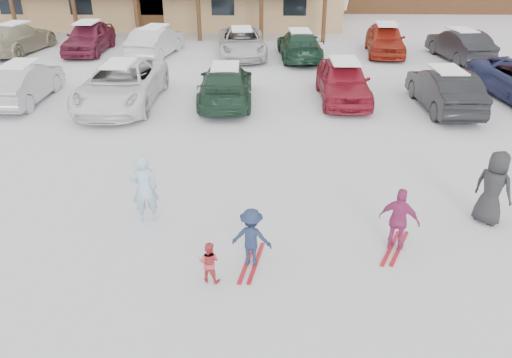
{
  "coord_description": "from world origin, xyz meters",
  "views": [
    {
      "loc": [
        0.6,
        -8.89,
        6.04
      ],
      "look_at": [
        0.3,
        1.0,
        1.0
      ],
      "focal_mm": 35.0,
      "sensor_mm": 36.0,
      "label": 1
    }
  ],
  "objects_px": {
    "adult_skier": "(144,189)",
    "parked_car_12": "(385,39)",
    "parked_car_1": "(23,83)",
    "parked_car_4": "(343,81)",
    "bystander_dark": "(493,188)",
    "parked_car_3": "(226,85)",
    "parked_car_10": "(242,43)",
    "parked_car_9": "(156,41)",
    "parked_car_11": "(299,45)",
    "parked_car_2": "(122,84)",
    "parked_car_5": "(444,89)",
    "child_navy": "(251,237)",
    "parked_car_8": "(89,37)",
    "child_magenta": "(399,220)",
    "parked_car_13": "(460,45)",
    "toddler_red": "(209,262)"
  },
  "relations": [
    {
      "from": "adult_skier",
      "to": "parked_car_12",
      "type": "bearing_deg",
      "value": -132.43
    },
    {
      "from": "parked_car_1",
      "to": "parked_car_4",
      "type": "height_order",
      "value": "parked_car_4"
    },
    {
      "from": "bystander_dark",
      "to": "parked_car_1",
      "type": "bearing_deg",
      "value": 18.15
    },
    {
      "from": "parked_car_3",
      "to": "parked_car_10",
      "type": "distance_m",
      "value": 7.57
    },
    {
      "from": "adult_skier",
      "to": "parked_car_9",
      "type": "bearing_deg",
      "value": -94.0
    },
    {
      "from": "parked_car_11",
      "to": "parked_car_12",
      "type": "relative_size",
      "value": 1.06
    },
    {
      "from": "parked_car_2",
      "to": "parked_car_3",
      "type": "distance_m",
      "value": 3.86
    },
    {
      "from": "parked_car_1",
      "to": "parked_car_9",
      "type": "distance_m",
      "value": 8.34
    },
    {
      "from": "parked_car_5",
      "to": "bystander_dark",
      "type": "bearing_deg",
      "value": 77.98
    },
    {
      "from": "child_navy",
      "to": "parked_car_12",
      "type": "relative_size",
      "value": 0.27
    },
    {
      "from": "parked_car_8",
      "to": "parked_car_2",
      "type": "bearing_deg",
      "value": -65.06
    },
    {
      "from": "child_navy",
      "to": "parked_car_4",
      "type": "xyz_separation_m",
      "value": [
        3.09,
        10.56,
        0.15
      ]
    },
    {
      "from": "parked_car_10",
      "to": "parked_car_4",
      "type": "bearing_deg",
      "value": -65.06
    },
    {
      "from": "parked_car_11",
      "to": "parked_car_12",
      "type": "height_order",
      "value": "parked_car_12"
    },
    {
      "from": "adult_skier",
      "to": "parked_car_2",
      "type": "height_order",
      "value": "adult_skier"
    },
    {
      "from": "parked_car_4",
      "to": "child_magenta",
      "type": "bearing_deg",
      "value": -91.28
    },
    {
      "from": "parked_car_4",
      "to": "parked_car_5",
      "type": "relative_size",
      "value": 1.01
    },
    {
      "from": "parked_car_10",
      "to": "parked_car_13",
      "type": "distance_m",
      "value": 10.9
    },
    {
      "from": "parked_car_2",
      "to": "parked_car_12",
      "type": "bearing_deg",
      "value": 36.87
    },
    {
      "from": "parked_car_8",
      "to": "parked_car_13",
      "type": "xyz_separation_m",
      "value": [
        19.0,
        -1.07,
        -0.05
      ]
    },
    {
      "from": "parked_car_5",
      "to": "parked_car_9",
      "type": "height_order",
      "value": "parked_car_9"
    },
    {
      "from": "bystander_dark",
      "to": "toddler_red",
      "type": "bearing_deg",
      "value": 69.0
    },
    {
      "from": "child_magenta",
      "to": "parked_car_3",
      "type": "xyz_separation_m",
      "value": [
        -4.34,
        9.54,
        -0.0
      ]
    },
    {
      "from": "toddler_red",
      "to": "parked_car_12",
      "type": "xyz_separation_m",
      "value": [
        7.01,
        18.94,
        0.35
      ]
    },
    {
      "from": "toddler_red",
      "to": "parked_car_4",
      "type": "bearing_deg",
      "value": -95.14
    },
    {
      "from": "parked_car_3",
      "to": "parked_car_9",
      "type": "bearing_deg",
      "value": -62.86
    },
    {
      "from": "toddler_red",
      "to": "parked_car_10",
      "type": "bearing_deg",
      "value": -74.71
    },
    {
      "from": "bystander_dark",
      "to": "parked_car_1",
      "type": "xyz_separation_m",
      "value": [
        -14.35,
        8.29,
        -0.13
      ]
    },
    {
      "from": "parked_car_4",
      "to": "parked_car_11",
      "type": "relative_size",
      "value": 0.94
    },
    {
      "from": "adult_skier",
      "to": "bystander_dark",
      "type": "relative_size",
      "value": 0.93
    },
    {
      "from": "parked_car_1",
      "to": "parked_car_13",
      "type": "height_order",
      "value": "parked_car_13"
    },
    {
      "from": "parked_car_10",
      "to": "parked_car_12",
      "type": "height_order",
      "value": "parked_car_12"
    },
    {
      "from": "toddler_red",
      "to": "adult_skier",
      "type": "bearing_deg",
      "value": -38.0
    },
    {
      "from": "adult_skier",
      "to": "parked_car_9",
      "type": "xyz_separation_m",
      "value": [
        -3.13,
        16.03,
        -0.06
      ]
    },
    {
      "from": "child_magenta",
      "to": "parked_car_13",
      "type": "bearing_deg",
      "value": -86.04
    },
    {
      "from": "adult_skier",
      "to": "parked_car_11",
      "type": "distance_m",
      "value": 16.21
    },
    {
      "from": "adult_skier",
      "to": "parked_car_4",
      "type": "xyz_separation_m",
      "value": [
        5.54,
        8.97,
        -0.04
      ]
    },
    {
      "from": "parked_car_8",
      "to": "bystander_dark",
      "type": "bearing_deg",
      "value": -49.25
    },
    {
      "from": "bystander_dark",
      "to": "parked_car_10",
      "type": "bearing_deg",
      "value": -19.75
    },
    {
      "from": "parked_car_2",
      "to": "parked_car_10",
      "type": "bearing_deg",
      "value": 62.97
    },
    {
      "from": "child_navy",
      "to": "parked_car_11",
      "type": "relative_size",
      "value": 0.26
    },
    {
      "from": "parked_car_1",
      "to": "parked_car_5",
      "type": "distance_m",
      "value": 15.69
    },
    {
      "from": "child_magenta",
      "to": "parked_car_3",
      "type": "height_order",
      "value": "child_magenta"
    },
    {
      "from": "child_magenta",
      "to": "parked_car_13",
      "type": "xyz_separation_m",
      "value": [
        6.73,
        16.69,
        0.04
      ]
    },
    {
      "from": "adult_skier",
      "to": "toddler_red",
      "type": "height_order",
      "value": "adult_skier"
    },
    {
      "from": "parked_car_1",
      "to": "parked_car_12",
      "type": "bearing_deg",
      "value": -152.53
    },
    {
      "from": "child_magenta",
      "to": "parked_car_1",
      "type": "xyz_separation_m",
      "value": [
        -12.04,
        9.45,
        0.03
      ]
    },
    {
      "from": "child_magenta",
      "to": "parked_car_5",
      "type": "relative_size",
      "value": 0.31
    },
    {
      "from": "parked_car_4",
      "to": "parked_car_10",
      "type": "distance_m",
      "value": 8.32
    },
    {
      "from": "parked_car_12",
      "to": "parked_car_13",
      "type": "height_order",
      "value": "parked_car_12"
    }
  ]
}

